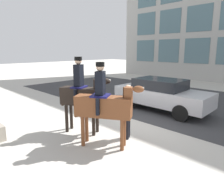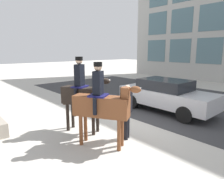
{
  "view_description": "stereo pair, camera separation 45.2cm",
  "coord_description": "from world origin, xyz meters",
  "views": [
    {
      "loc": [
        4.52,
        -5.56,
        2.72
      ],
      "look_at": [
        0.14,
        -1.07,
        1.49
      ],
      "focal_mm": 32.0,
      "sensor_mm": 36.0,
      "label": 1
    },
    {
      "loc": [
        4.84,
        -5.24,
        2.72
      ],
      "look_at": [
        0.14,
        -1.07,
        1.49
      ],
      "focal_mm": 32.0,
      "sensor_mm": 36.0,
      "label": 2
    }
  ],
  "objects": [
    {
      "name": "mounted_horse_lead",
      "position": [
        -0.65,
        -1.68,
        1.31
      ],
      "size": [
        1.67,
        1.04,
        2.53
      ],
      "rotation": [
        0.0,
        0.0,
        0.46
      ],
      "color": "black",
      "rests_on": "ground_plane"
    },
    {
      "name": "road_surface",
      "position": [
        0.0,
        4.75,
        0.0
      ],
      "size": [
        22.19,
        8.5,
        0.01
      ],
      "color": "#38383A",
      "rests_on": "ground_plane"
    },
    {
      "name": "mounted_horse_companion",
      "position": [
        0.61,
        -1.86,
        1.24
      ],
      "size": [
        1.82,
        1.25,
        2.41
      ],
      "rotation": [
        0.0,
        0.0,
        0.53
      ],
      "color": "brown",
      "rests_on": "ground_plane"
    },
    {
      "name": "street_car_near_lane",
      "position": [
        -0.11,
        2.42,
        0.77
      ],
      "size": [
        4.31,
        1.8,
        1.45
      ],
      "color": "#B7B7BC",
      "rests_on": "ground_plane"
    },
    {
      "name": "ground_plane",
      "position": [
        0.0,
        0.0,
        0.0
      ],
      "size": [
        80.0,
        80.0,
        0.0
      ],
      "primitive_type": "plane",
      "color": "beige"
    },
    {
      "name": "pedestrian_bystander",
      "position": [
        0.74,
        -1.02,
        1.0
      ],
      "size": [
        0.76,
        0.72,
        1.71
      ],
      "rotation": [
        0.0,
        0.0,
        -2.69
      ],
      "color": "black",
      "rests_on": "ground_plane"
    }
  ]
}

